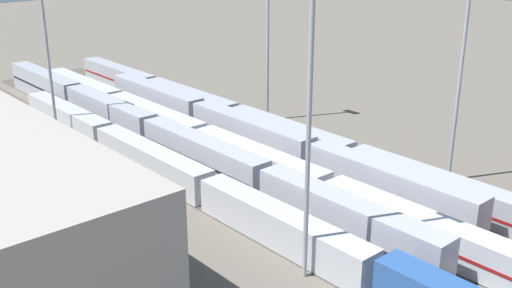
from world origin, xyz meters
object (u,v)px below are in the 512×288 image
(light_mast_2, at_px, (465,39))
(light_mast_3, at_px, (311,68))
(train_on_track_4, at_px, (152,134))
(light_mast_0, at_px, (268,13))
(train_on_track_2, at_px, (250,135))
(light_mast_1, at_px, (45,31))
(train_on_track_1, at_px, (277,132))
(train_on_track_3, at_px, (258,162))
(train_on_track_5, at_px, (201,186))

(light_mast_2, relative_size, light_mast_3, 0.90)
(train_on_track_4, bearing_deg, light_mast_0, -89.66)
(train_on_track_2, bearing_deg, light_mast_3, 148.09)
(light_mast_1, bearing_deg, light_mast_2, -146.29)
(light_mast_3, bearing_deg, train_on_track_4, -10.97)
(train_on_track_1, bearing_deg, train_on_track_3, 125.42)
(train_on_track_3, bearing_deg, light_mast_3, 148.99)
(train_on_track_3, relative_size, light_mast_2, 4.21)
(train_on_track_5, xyz_separation_m, light_mast_3, (-19.09, 2.28, 17.56))
(train_on_track_4, height_order, light_mast_2, light_mast_2)
(train_on_track_2, relative_size, train_on_track_5, 0.79)
(light_mast_1, distance_m, light_mast_2, 56.01)
(light_mast_0, bearing_deg, light_mast_2, -179.49)
(light_mast_2, xyz_separation_m, light_mast_3, (-3.74, 29.87, 1.65))
(train_on_track_3, height_order, light_mast_1, light_mast_1)
(train_on_track_1, distance_m, light_mast_1, 35.78)
(train_on_track_2, xyz_separation_m, light_mast_3, (-27.75, 17.28, 17.03))
(train_on_track_4, relative_size, light_mast_1, 3.72)
(train_on_track_3, xyz_separation_m, light_mast_0, (17.25, -17.29, 15.50))
(train_on_track_4, relative_size, train_on_track_5, 1.06)
(train_on_track_3, xyz_separation_m, train_on_track_5, (-1.34, 10.00, 0.07))
(train_on_track_4, bearing_deg, light_mast_3, 169.03)
(train_on_track_1, height_order, light_mast_1, light_mast_1)
(train_on_track_4, bearing_deg, train_on_track_1, -123.72)
(train_on_track_4, bearing_deg, light_mast_2, -146.26)
(light_mast_0, relative_size, light_mast_2, 0.97)
(light_mast_2, bearing_deg, train_on_track_1, 17.68)
(train_on_track_2, xyz_separation_m, light_mast_1, (22.56, 18.49, 13.90))
(train_on_track_3, distance_m, train_on_track_5, 10.09)
(light_mast_3, bearing_deg, light_mast_2, -82.87)
(train_on_track_3, xyz_separation_m, light_mast_1, (29.89, 13.49, 14.50))
(train_on_track_5, height_order, light_mast_1, light_mast_1)
(train_on_track_4, relative_size, light_mast_3, 3.04)
(train_on_track_3, distance_m, train_on_track_2, 8.89)
(train_on_track_5, distance_m, light_mast_1, 34.58)
(train_on_track_4, bearing_deg, train_on_track_3, -163.72)
(light_mast_0, relative_size, light_mast_1, 1.07)
(train_on_track_2, height_order, light_mast_0, light_mast_0)
(train_on_track_2, relative_size, train_on_track_1, 0.62)
(light_mast_0, bearing_deg, train_on_track_5, 124.27)
(light_mast_0, xyz_separation_m, light_mast_1, (12.63, 30.78, -0.99))
(light_mast_3, bearing_deg, train_on_track_3, -31.01)
(light_mast_2, bearing_deg, light_mast_3, 97.13)
(train_on_track_3, xyz_separation_m, train_on_track_4, (17.12, 5.00, 0.58))
(train_on_track_1, bearing_deg, train_on_track_5, 112.90)
(train_on_track_5, bearing_deg, train_on_track_1, -67.10)
(train_on_track_1, relative_size, light_mast_2, 4.04)
(light_mast_0, height_order, light_mast_2, light_mast_2)
(train_on_track_3, bearing_deg, train_on_track_2, -34.33)
(train_on_track_3, xyz_separation_m, train_on_track_1, (7.11, -10.00, 0.02))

